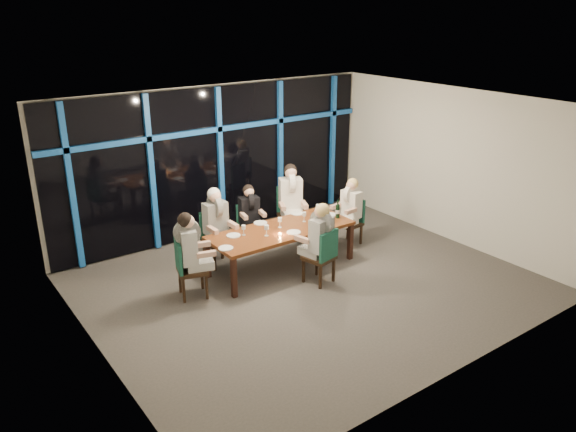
{
  "coord_description": "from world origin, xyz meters",
  "views": [
    {
      "loc": [
        -5.24,
        -6.63,
        4.43
      ],
      "look_at": [
        0.0,
        0.6,
        1.05
      ],
      "focal_mm": 35.0,
      "sensor_mm": 36.0,
      "label": 1
    }
  ],
  "objects_px": {
    "dining_table": "(281,232)",
    "chair_near_mid": "(323,254)",
    "diner_far_left": "(216,216)",
    "diner_end_right": "(350,202)",
    "chair_far_mid": "(249,225)",
    "chair_far_right": "(290,210)",
    "wine_bottle": "(338,211)",
    "diner_far_mid": "(250,208)",
    "water_pitcher": "(324,218)",
    "chair_end_left": "(186,266)",
    "chair_end_right": "(352,219)",
    "diner_near_mid": "(320,231)",
    "diner_end_left": "(190,243)",
    "chair_far_left": "(215,235)",
    "diner_far_right": "(291,192)"
  },
  "relations": [
    {
      "from": "chair_far_mid",
      "to": "chair_near_mid",
      "type": "relative_size",
      "value": 0.91
    },
    {
      "from": "diner_far_left",
      "to": "diner_end_right",
      "type": "distance_m",
      "value": 2.63
    },
    {
      "from": "chair_far_mid",
      "to": "diner_far_left",
      "type": "xyz_separation_m",
      "value": [
        -0.84,
        -0.28,
        0.45
      ]
    },
    {
      "from": "chair_far_right",
      "to": "diner_end_left",
      "type": "xyz_separation_m",
      "value": [
        -2.7,
        -1.04,
        0.35
      ]
    },
    {
      "from": "chair_near_mid",
      "to": "diner_far_mid",
      "type": "height_order",
      "value": "diner_far_mid"
    },
    {
      "from": "chair_end_left",
      "to": "wine_bottle",
      "type": "xyz_separation_m",
      "value": [
        2.98,
        -0.18,
        0.34
      ]
    },
    {
      "from": "diner_far_right",
      "to": "water_pitcher",
      "type": "height_order",
      "value": "diner_far_right"
    },
    {
      "from": "diner_far_left",
      "to": "chair_near_mid",
      "type": "bearing_deg",
      "value": -58.26
    },
    {
      "from": "chair_end_left",
      "to": "diner_end_right",
      "type": "xyz_separation_m",
      "value": [
        3.52,
        0.08,
        0.33
      ]
    },
    {
      "from": "chair_near_mid",
      "to": "chair_end_left",
      "type": "bearing_deg",
      "value": -36.97
    },
    {
      "from": "water_pitcher",
      "to": "chair_end_left",
      "type": "bearing_deg",
      "value": 168.31
    },
    {
      "from": "chair_far_mid",
      "to": "water_pitcher",
      "type": "relative_size",
      "value": 4.31
    },
    {
      "from": "chair_far_mid",
      "to": "water_pitcher",
      "type": "height_order",
      "value": "water_pitcher"
    },
    {
      "from": "water_pitcher",
      "to": "chair_far_mid",
      "type": "bearing_deg",
      "value": 115.3
    },
    {
      "from": "dining_table",
      "to": "chair_far_right",
      "type": "xyz_separation_m",
      "value": [
        0.94,
        1.04,
        -0.09
      ]
    },
    {
      "from": "wine_bottle",
      "to": "water_pitcher",
      "type": "bearing_deg",
      "value": -170.24
    },
    {
      "from": "diner_end_right",
      "to": "diner_near_mid",
      "type": "relative_size",
      "value": 0.94
    },
    {
      "from": "diner_end_left",
      "to": "chair_near_mid",
      "type": "bearing_deg",
      "value": -98.07
    },
    {
      "from": "diner_end_left",
      "to": "wine_bottle",
      "type": "distance_m",
      "value": 2.9
    },
    {
      "from": "chair_end_left",
      "to": "diner_end_left",
      "type": "xyz_separation_m",
      "value": [
        0.08,
        -0.02,
        0.39
      ]
    },
    {
      "from": "chair_far_left",
      "to": "chair_near_mid",
      "type": "xyz_separation_m",
      "value": [
        1.06,
        -1.76,
        -0.01
      ]
    },
    {
      "from": "chair_end_left",
      "to": "diner_far_left",
      "type": "relative_size",
      "value": 1.02
    },
    {
      "from": "diner_far_left",
      "to": "wine_bottle",
      "type": "relative_size",
      "value": 2.78
    },
    {
      "from": "diner_near_mid",
      "to": "diner_far_mid",
      "type": "bearing_deg",
      "value": -95.76
    },
    {
      "from": "water_pitcher",
      "to": "chair_near_mid",
      "type": "bearing_deg",
      "value": -136.57
    },
    {
      "from": "diner_end_right",
      "to": "wine_bottle",
      "type": "distance_m",
      "value": 0.6
    },
    {
      "from": "chair_near_mid",
      "to": "water_pitcher",
      "type": "relative_size",
      "value": 4.73
    },
    {
      "from": "chair_far_right",
      "to": "chair_far_left",
      "type": "bearing_deg",
      "value": -150.34
    },
    {
      "from": "chair_far_right",
      "to": "water_pitcher",
      "type": "xyz_separation_m",
      "value": [
        -0.16,
        -1.27,
        0.26
      ]
    },
    {
      "from": "dining_table",
      "to": "chair_near_mid",
      "type": "bearing_deg",
      "value": -76.73
    },
    {
      "from": "chair_end_right",
      "to": "diner_end_left",
      "type": "height_order",
      "value": "diner_end_left"
    },
    {
      "from": "chair_near_mid",
      "to": "water_pitcher",
      "type": "height_order",
      "value": "chair_near_mid"
    },
    {
      "from": "chair_far_mid",
      "to": "chair_far_right",
      "type": "xyz_separation_m",
      "value": [
        0.96,
        -0.02,
        0.09
      ]
    },
    {
      "from": "chair_end_right",
      "to": "diner_near_mid",
      "type": "distance_m",
      "value": 1.87
    },
    {
      "from": "dining_table",
      "to": "diner_far_left",
      "type": "xyz_separation_m",
      "value": [
        -0.85,
        0.78,
        0.26
      ]
    },
    {
      "from": "dining_table",
      "to": "chair_far_left",
      "type": "relative_size",
      "value": 2.64
    },
    {
      "from": "diner_far_left",
      "to": "chair_end_left",
      "type": "bearing_deg",
      "value": -142.86
    },
    {
      "from": "chair_far_mid",
      "to": "chair_far_right",
      "type": "distance_m",
      "value": 0.96
    },
    {
      "from": "diner_end_left",
      "to": "chair_end_right",
      "type": "bearing_deg",
      "value": -71.82
    },
    {
      "from": "wine_bottle",
      "to": "diner_end_left",
      "type": "bearing_deg",
      "value": 176.82
    },
    {
      "from": "chair_far_right",
      "to": "chair_end_left",
      "type": "distance_m",
      "value": 2.96
    },
    {
      "from": "chair_end_right",
      "to": "diner_far_left",
      "type": "xyz_separation_m",
      "value": [
        -2.62,
        0.67,
        0.43
      ]
    },
    {
      "from": "chair_far_mid",
      "to": "diner_far_mid",
      "type": "bearing_deg",
      "value": -90.0
    },
    {
      "from": "chair_end_right",
      "to": "diner_far_right",
      "type": "relative_size",
      "value": 0.89
    },
    {
      "from": "diner_far_mid",
      "to": "wine_bottle",
      "type": "relative_size",
      "value": 2.5
    },
    {
      "from": "wine_bottle",
      "to": "diner_far_mid",
      "type": "bearing_deg",
      "value": 135.54
    },
    {
      "from": "chair_far_left",
      "to": "chair_end_right",
      "type": "distance_m",
      "value": 2.72
    },
    {
      "from": "chair_far_mid",
      "to": "chair_end_right",
      "type": "bearing_deg",
      "value": -15.71
    },
    {
      "from": "wine_bottle",
      "to": "chair_near_mid",
      "type": "bearing_deg",
      "value": -141.91
    },
    {
      "from": "dining_table",
      "to": "diner_near_mid",
      "type": "distance_m",
      "value": 0.88
    }
  ]
}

